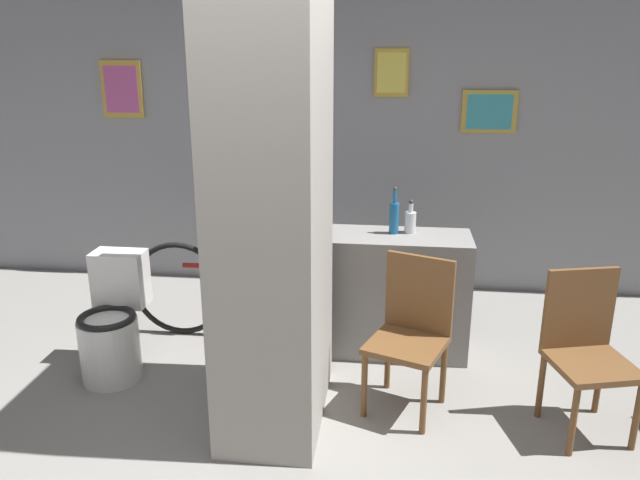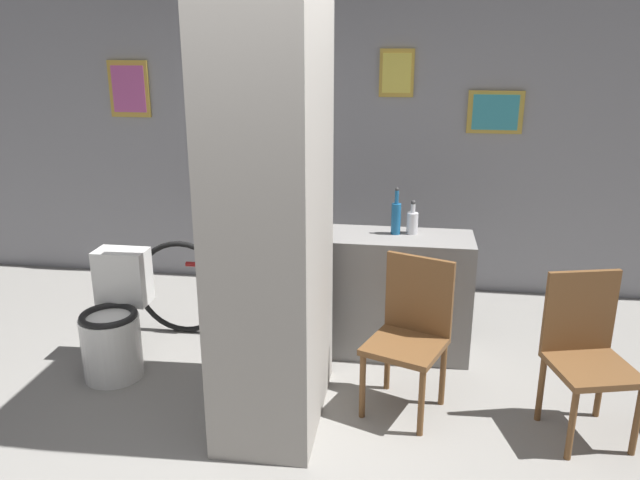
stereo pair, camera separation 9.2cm
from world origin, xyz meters
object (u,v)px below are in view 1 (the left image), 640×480
(chair_near_pillar, at_px, (411,328))
(bottle_tall, at_px, (394,216))
(bicycle, at_px, (249,290))
(toilet, at_px, (113,327))
(chair_by_doorway, at_px, (586,346))

(chair_near_pillar, xyz_separation_m, bottle_tall, (-0.12, 0.73, 0.48))
(bottle_tall, bearing_deg, bicycle, 179.13)
(chair_near_pillar, bearing_deg, toilet, -162.62)
(toilet, bearing_deg, chair_by_doorway, -4.70)
(chair_by_doorway, xyz_separation_m, bottle_tall, (-1.07, 0.84, 0.48))
(toilet, xyz_separation_m, bottle_tall, (1.78, 0.60, 0.64))
(bicycle, relative_size, bottle_tall, 5.47)
(chair_near_pillar, relative_size, bicycle, 0.52)
(chair_near_pillar, relative_size, bottle_tall, 2.82)
(bicycle, distance_m, bottle_tall, 1.19)
(toilet, distance_m, chair_by_doorway, 2.87)
(bottle_tall, bearing_deg, chair_by_doorway, -37.92)
(chair_near_pillar, xyz_separation_m, bicycle, (-1.15, 0.74, -0.12))
(toilet, distance_m, bottle_tall, 1.99)
(chair_by_doorway, bearing_deg, bottle_tall, 127.37)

